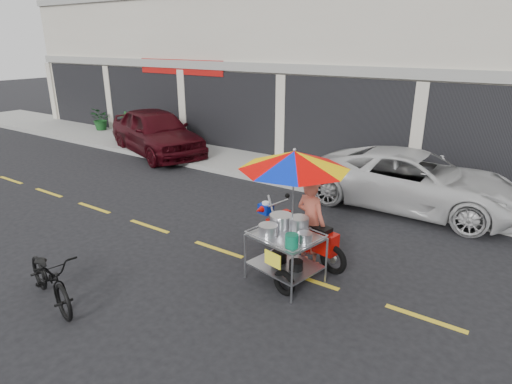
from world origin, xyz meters
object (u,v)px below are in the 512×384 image
Objects in this scene: maroon_sedan at (156,132)px; white_pickup at (414,181)px; food_vendor_rig at (298,196)px; near_bicycle at (50,278)px.

white_pickup is at bearing -71.70° from maroon_sedan.
white_pickup is at bearing 90.94° from food_vendor_rig.
near_bicycle is at bearing -123.78° from maroon_sedan.
maroon_sedan is 9.50m from near_bicycle.
maroon_sedan is 9.23m from white_pickup.
food_vendor_rig reaches higher than near_bicycle.
white_pickup is (9.23, -0.19, -0.12)m from maroon_sedan.
white_pickup reaches higher than near_bicycle.
food_vendor_rig is (-0.83, -4.42, 0.77)m from white_pickup.
maroon_sedan reaches higher than white_pickup.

